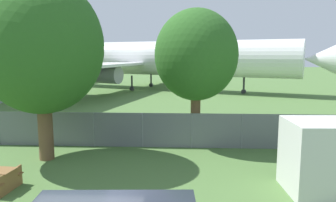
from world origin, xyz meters
TOP-DOWN VIEW (x-y plane):
  - perimeter_fence at (-0.00, 10.43)m, footprint 56.07×0.07m
  - airplane at (-2.48, 38.84)m, footprint 46.10×37.57m
  - tree_near_hangar at (2.76, 11.14)m, footprint 4.32×4.32m
  - tree_behind_benches at (-4.14, 8.23)m, footprint 5.47×5.47m

SIDE VIEW (x-z plane):
  - perimeter_fence at x=0.00m, z-range 0.00..1.80m
  - airplane at x=-2.48m, z-range -2.44..10.82m
  - tree_near_hangar at x=2.76m, z-range 1.16..8.29m
  - tree_behind_benches at x=-4.14m, z-range 1.05..9.21m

